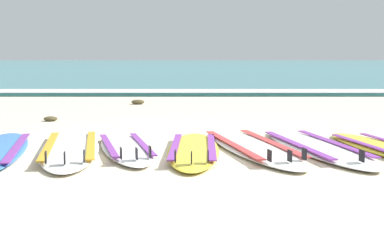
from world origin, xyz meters
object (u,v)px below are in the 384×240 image
object	(u,v)px
surfboard_2	(71,148)
surfboard_6	(315,147)
surfboard_7	(383,148)
surfboard_4	(194,149)
surfboard_3	(126,148)
surfboard_5	(252,146)

from	to	relation	value
surfboard_2	surfboard_6	bearing A→B (deg)	1.98
surfboard_7	surfboard_6	bearing A→B (deg)	173.79
surfboard_2	surfboard_4	world-z (taller)	same
surfboard_3	surfboard_5	size ratio (longest dim) A/B	0.80
surfboard_2	surfboard_7	world-z (taller)	same
surfboard_5	surfboard_7	size ratio (longest dim) A/B	1.23
surfboard_3	surfboard_4	size ratio (longest dim) A/B	0.95
surfboard_2	surfboard_3	bearing A→B (deg)	2.22
surfboard_3	surfboard_6	world-z (taller)	same
surfboard_4	surfboard_6	world-z (taller)	same
surfboard_3	surfboard_7	world-z (taller)	same
surfboard_4	surfboard_5	distance (m)	0.69
surfboard_3	surfboard_6	distance (m)	2.13
surfboard_3	surfboard_4	bearing A→B (deg)	-7.79
surfboard_3	surfboard_6	bearing A→B (deg)	1.91
surfboard_5	surfboard_6	xyz separation A→B (m)	(0.71, -0.02, -0.00)
surfboard_6	surfboard_5	bearing A→B (deg)	178.25
surfboard_3	surfboard_2	bearing A→B (deg)	-177.78
surfboard_2	surfboard_6	distance (m)	2.74
surfboard_3	surfboard_5	xyz separation A→B (m)	(1.41, 0.09, -0.00)
surfboard_5	surfboard_7	bearing A→B (deg)	-4.02
surfboard_2	surfboard_6	world-z (taller)	same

